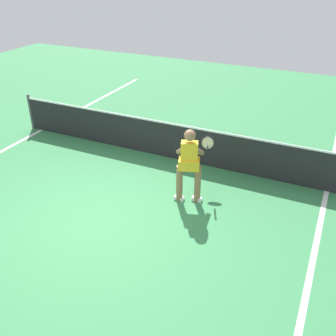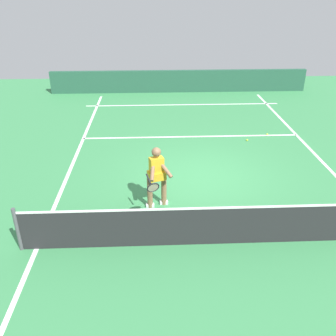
{
  "view_description": "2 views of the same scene",
  "coord_description": "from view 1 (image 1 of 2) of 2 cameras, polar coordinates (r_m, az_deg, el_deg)",
  "views": [
    {
      "loc": [
        3.69,
        -4.71,
        4.39
      ],
      "look_at": [
        1.01,
        1.02,
        0.86
      ],
      "focal_mm": 41.33,
      "sensor_mm": 36.0,
      "label": 1
    },
    {
      "loc": [
        1.37,
        9.01,
        4.91
      ],
      "look_at": [
        1.02,
        1.21,
        0.95
      ],
      "focal_mm": 39.17,
      "sensor_mm": 36.0,
      "label": 2
    }
  ],
  "objects": [
    {
      "name": "sideline_right_marking",
      "position": [
        6.44,
        19.93,
        -15.98
      ],
      "size": [
        0.1,
        16.83,
        0.01
      ],
      "primitive_type": "cube",
      "color": "white",
      "rests_on": "ground"
    },
    {
      "name": "ground_plane",
      "position": [
        7.42,
        -10.56,
        -7.66
      ],
      "size": [
        24.47,
        24.47,
        0.0
      ],
      "primitive_type": "plane",
      "color": "#38844C"
    },
    {
      "name": "tennis_player",
      "position": [
        7.45,
        3.2,
        0.78
      ],
      "size": [
        0.66,
        1.09,
        1.55
      ],
      "color": "#8C6647",
      "rests_on": "ground"
    },
    {
      "name": "court_net",
      "position": [
        9.33,
        -0.71,
        4.31
      ],
      "size": [
        8.31,
        0.08,
        0.99
      ],
      "color": "#4C4C51",
      "rests_on": "ground"
    }
  ]
}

